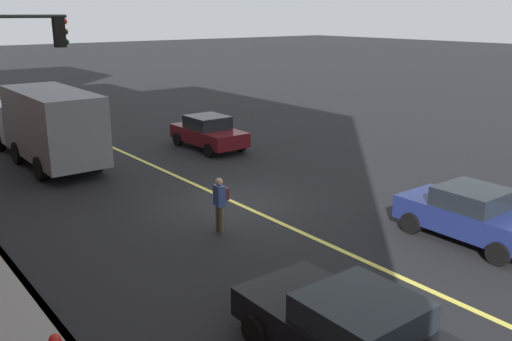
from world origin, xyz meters
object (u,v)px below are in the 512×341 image
at_px(car_black, 353,331).
at_px(pedestrian_with_backpack, 220,201).
at_px(truck_gray, 46,124).
at_px(car_maroon, 208,132).
at_px(car_navy, 472,214).

bearing_deg(car_black, pedestrian_with_backpack, -14.39).
bearing_deg(truck_gray, car_black, 179.03).
xyz_separation_m(car_maroon, truck_gray, (1.93, 6.50, 0.87)).
bearing_deg(car_navy, truck_gray, 22.91).
xyz_separation_m(car_maroon, pedestrian_with_backpack, (-8.50, 5.12, 0.16)).
height_order(car_navy, pedestrian_with_backpack, pedestrian_with_backpack).
bearing_deg(truck_gray, car_navy, -157.09).
distance_m(car_black, truck_gray, 16.95).
bearing_deg(car_navy, pedestrian_with_backpack, 47.05).
bearing_deg(pedestrian_with_backpack, truck_gray, 7.54).
distance_m(car_black, pedestrian_with_backpack, 6.71).
bearing_deg(car_navy, car_black, 105.53).
bearing_deg(pedestrian_with_backpack, car_black, 165.61).
height_order(car_navy, car_black, car_navy).
distance_m(car_navy, car_maroon, 13.14).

